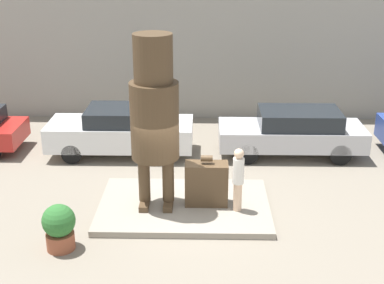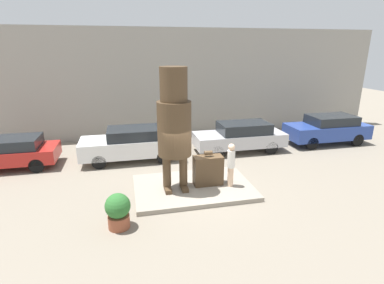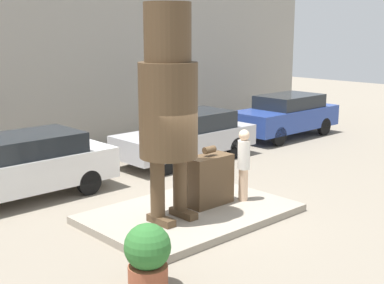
{
  "view_description": "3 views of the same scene",
  "coord_description": "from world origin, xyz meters",
  "px_view_note": "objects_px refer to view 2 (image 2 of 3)",
  "views": [
    {
      "loc": [
        0.49,
        -12.69,
        6.81
      ],
      "look_at": [
        0.21,
        0.12,
        1.88
      ],
      "focal_mm": 50.0,
      "sensor_mm": 36.0,
      "label": 1
    },
    {
      "loc": [
        -2.39,
        -10.31,
        5.28
      ],
      "look_at": [
        -0.03,
        0.09,
        1.92
      ],
      "focal_mm": 28.0,
      "sensor_mm": 36.0,
      "label": 2
    },
    {
      "loc": [
        -7.75,
        -8.39,
        4.2
      ],
      "look_at": [
        0.13,
        0.09,
        1.7
      ],
      "focal_mm": 50.0,
      "sensor_mm": 36.0,
      "label": 3
    }
  ],
  "objects_px": {
    "giant_suitcase": "(208,170)",
    "tourist": "(231,163)",
    "statue_figure": "(174,121)",
    "parked_car_blue": "(328,129)",
    "parked_car_silver": "(240,136)",
    "planter_pot": "(118,210)",
    "parked_car_red": "(11,152)",
    "parked_car_white": "(132,143)"
  },
  "relations": [
    {
      "from": "parked_car_red",
      "to": "parked_car_blue",
      "type": "relative_size",
      "value": 0.87
    },
    {
      "from": "planter_pot",
      "to": "statue_figure",
      "type": "bearing_deg",
      "value": 42.45
    },
    {
      "from": "tourist",
      "to": "parked_car_blue",
      "type": "bearing_deg",
      "value": 30.76
    },
    {
      "from": "statue_figure",
      "to": "parked_car_red",
      "type": "bearing_deg",
      "value": 149.05
    },
    {
      "from": "parked_car_white",
      "to": "parked_car_blue",
      "type": "relative_size",
      "value": 1.03
    },
    {
      "from": "parked_car_white",
      "to": "parked_car_red",
      "type": "bearing_deg",
      "value": -1.83
    },
    {
      "from": "parked_car_silver",
      "to": "parked_car_blue",
      "type": "bearing_deg",
      "value": -177.85
    },
    {
      "from": "giant_suitcase",
      "to": "tourist",
      "type": "xyz_separation_m",
      "value": [
        0.8,
        -0.34,
        0.35
      ]
    },
    {
      "from": "tourist",
      "to": "parked_car_silver",
      "type": "distance_m",
      "value": 4.71
    },
    {
      "from": "tourist",
      "to": "planter_pot",
      "type": "relative_size",
      "value": 1.52
    },
    {
      "from": "parked_car_silver",
      "to": "giant_suitcase",
      "type": "bearing_deg",
      "value": 53.6
    },
    {
      "from": "parked_car_silver",
      "to": "parked_car_blue",
      "type": "xyz_separation_m",
      "value": [
        5.38,
        0.2,
        0.04
      ]
    },
    {
      "from": "giant_suitcase",
      "to": "statue_figure",
      "type": "bearing_deg",
      "value": -175.07
    },
    {
      "from": "parked_car_white",
      "to": "parked_car_blue",
      "type": "bearing_deg",
      "value": -178.6
    },
    {
      "from": "parked_car_red",
      "to": "parked_car_blue",
      "type": "xyz_separation_m",
      "value": [
        16.4,
        0.1,
        0.11
      ]
    },
    {
      "from": "parked_car_blue",
      "to": "giant_suitcase",
      "type": "bearing_deg",
      "value": 26.39
    },
    {
      "from": "parked_car_blue",
      "to": "planter_pot",
      "type": "xyz_separation_m",
      "value": [
        -11.63,
        -6.11,
        -0.28
      ]
    },
    {
      "from": "parked_car_red",
      "to": "parked_car_silver",
      "type": "distance_m",
      "value": 11.02
    },
    {
      "from": "parked_car_red",
      "to": "parked_car_silver",
      "type": "relative_size",
      "value": 0.85
    },
    {
      "from": "parked_car_red",
      "to": "giant_suitcase",
      "type": "bearing_deg",
      "value": 153.91
    },
    {
      "from": "tourist",
      "to": "parked_car_white",
      "type": "bearing_deg",
      "value": 130.68
    },
    {
      "from": "statue_figure",
      "to": "giant_suitcase",
      "type": "height_order",
      "value": "statue_figure"
    },
    {
      "from": "giant_suitcase",
      "to": "parked_car_red",
      "type": "xyz_separation_m",
      "value": [
        -8.16,
        3.99,
        0.01
      ]
    },
    {
      "from": "statue_figure",
      "to": "tourist",
      "type": "xyz_separation_m",
      "value": [
        2.11,
        -0.22,
        -1.71
      ]
    },
    {
      "from": "giant_suitcase",
      "to": "parked_car_red",
      "type": "relative_size",
      "value": 0.34
    },
    {
      "from": "parked_car_red",
      "to": "planter_pot",
      "type": "distance_m",
      "value": 7.67
    },
    {
      "from": "planter_pot",
      "to": "giant_suitcase",
      "type": "bearing_deg",
      "value": 30.74
    },
    {
      "from": "tourist",
      "to": "parked_car_blue",
      "type": "height_order",
      "value": "tourist"
    },
    {
      "from": "giant_suitcase",
      "to": "parked_car_blue",
      "type": "distance_m",
      "value": 9.2
    },
    {
      "from": "giant_suitcase",
      "to": "parked_car_silver",
      "type": "distance_m",
      "value": 4.83
    },
    {
      "from": "giant_suitcase",
      "to": "parked_car_white",
      "type": "distance_m",
      "value": 4.72
    },
    {
      "from": "giant_suitcase",
      "to": "planter_pot",
      "type": "xyz_separation_m",
      "value": [
        -3.39,
        -2.02,
        -0.16
      ]
    },
    {
      "from": "statue_figure",
      "to": "parked_car_white",
      "type": "xyz_separation_m",
      "value": [
        -1.46,
        3.93,
        -1.96
      ]
    },
    {
      "from": "tourist",
      "to": "planter_pot",
      "type": "xyz_separation_m",
      "value": [
        -4.19,
        -1.68,
        -0.51
      ]
    },
    {
      "from": "statue_figure",
      "to": "parked_car_silver",
      "type": "distance_m",
      "value": 6.11
    },
    {
      "from": "statue_figure",
      "to": "parked_car_blue",
      "type": "height_order",
      "value": "statue_figure"
    },
    {
      "from": "parked_car_red",
      "to": "planter_pot",
      "type": "bearing_deg",
      "value": 128.42
    },
    {
      "from": "parked_car_red",
      "to": "planter_pot",
      "type": "height_order",
      "value": "parked_car_red"
    },
    {
      "from": "parked_car_white",
      "to": "planter_pot",
      "type": "bearing_deg",
      "value": 83.95
    },
    {
      "from": "planter_pot",
      "to": "parked_car_silver",
      "type": "bearing_deg",
      "value": 43.34
    },
    {
      "from": "statue_figure",
      "to": "giant_suitcase",
      "type": "distance_m",
      "value": 2.44
    },
    {
      "from": "parked_car_silver",
      "to": "parked_car_blue",
      "type": "relative_size",
      "value": 1.03
    }
  ]
}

